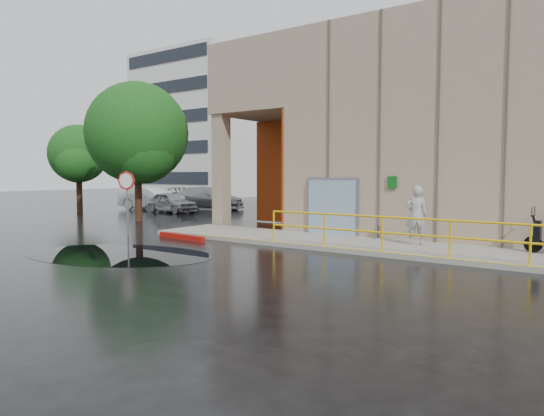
{
  "coord_description": "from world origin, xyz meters",
  "views": [
    {
      "loc": [
        8.64,
        -10.02,
        2.38
      ],
      "look_at": [
        -0.47,
        3.0,
        1.27
      ],
      "focal_mm": 32.0,
      "sensor_mm": 36.0,
      "label": 1
    }
  ],
  "objects_px": {
    "car_a": "(171,202)",
    "car_b": "(152,198)",
    "red_curb": "(181,237)",
    "car_c": "(207,198)",
    "stop_sign": "(127,188)",
    "tree_near": "(138,137)",
    "person": "(416,215)",
    "tree_far": "(78,156)"
  },
  "relations": [
    {
      "from": "stop_sign",
      "to": "car_a",
      "type": "height_order",
      "value": "stop_sign"
    },
    {
      "from": "red_curb",
      "to": "car_a",
      "type": "relative_size",
      "value": 0.64
    },
    {
      "from": "car_b",
      "to": "car_a",
      "type": "bearing_deg",
      "value": -117.23
    },
    {
      "from": "car_a",
      "to": "car_c",
      "type": "xyz_separation_m",
      "value": [
        -0.12,
        3.42,
        0.12
      ]
    },
    {
      "from": "stop_sign",
      "to": "car_a",
      "type": "bearing_deg",
      "value": 131.57
    },
    {
      "from": "red_curb",
      "to": "car_a",
      "type": "distance_m",
      "value": 12.76
    },
    {
      "from": "tree_near",
      "to": "red_curb",
      "type": "bearing_deg",
      "value": -28.68
    },
    {
      "from": "car_c",
      "to": "tree_near",
      "type": "bearing_deg",
      "value": -172.35
    },
    {
      "from": "car_a",
      "to": "red_curb",
      "type": "bearing_deg",
      "value": -127.27
    },
    {
      "from": "stop_sign",
      "to": "tree_near",
      "type": "bearing_deg",
      "value": 138.84
    },
    {
      "from": "car_a",
      "to": "tree_near",
      "type": "relative_size",
      "value": 0.54
    },
    {
      "from": "car_c",
      "to": "car_b",
      "type": "bearing_deg",
      "value": 121.41
    },
    {
      "from": "car_a",
      "to": "car_b",
      "type": "bearing_deg",
      "value": 76.55
    },
    {
      "from": "car_a",
      "to": "car_c",
      "type": "bearing_deg",
      "value": 6.33
    },
    {
      "from": "red_curb",
      "to": "car_c",
      "type": "relative_size",
      "value": 0.46
    },
    {
      "from": "person",
      "to": "red_curb",
      "type": "xyz_separation_m",
      "value": [
        -7.81,
        -2.58,
        -0.99
      ]
    },
    {
      "from": "stop_sign",
      "to": "car_c",
      "type": "relative_size",
      "value": 0.48
    },
    {
      "from": "car_b",
      "to": "tree_near",
      "type": "bearing_deg",
      "value": -144.78
    },
    {
      "from": "person",
      "to": "car_b",
      "type": "distance_m",
      "value": 21.22
    },
    {
      "from": "stop_sign",
      "to": "red_curb",
      "type": "relative_size",
      "value": 1.04
    },
    {
      "from": "tree_far",
      "to": "tree_near",
      "type": "bearing_deg",
      "value": -10.83
    },
    {
      "from": "car_b",
      "to": "red_curb",
      "type": "bearing_deg",
      "value": -136.7
    },
    {
      "from": "stop_sign",
      "to": "tree_far",
      "type": "relative_size",
      "value": 0.46
    },
    {
      "from": "car_c",
      "to": "tree_near",
      "type": "height_order",
      "value": "tree_near"
    },
    {
      "from": "stop_sign",
      "to": "car_a",
      "type": "relative_size",
      "value": 0.67
    },
    {
      "from": "tree_far",
      "to": "person",
      "type": "bearing_deg",
      "value": -6.42
    },
    {
      "from": "person",
      "to": "tree_near",
      "type": "distance_m",
      "value": 14.83
    },
    {
      "from": "car_a",
      "to": "tree_near",
      "type": "distance_m",
      "value": 6.69
    },
    {
      "from": "stop_sign",
      "to": "red_curb",
      "type": "height_order",
      "value": "stop_sign"
    },
    {
      "from": "car_a",
      "to": "car_b",
      "type": "xyz_separation_m",
      "value": [
        -2.76,
        0.89,
        0.12
      ]
    },
    {
      "from": "car_b",
      "to": "car_c",
      "type": "relative_size",
      "value": 0.88
    },
    {
      "from": "stop_sign",
      "to": "person",
      "type": "bearing_deg",
      "value": 19.14
    },
    {
      "from": "person",
      "to": "car_b",
      "type": "xyz_separation_m",
      "value": [
        -20.11,
        6.78,
        -0.33
      ]
    },
    {
      "from": "red_curb",
      "to": "tree_far",
      "type": "height_order",
      "value": "tree_far"
    },
    {
      "from": "car_b",
      "to": "car_c",
      "type": "height_order",
      "value": "same"
    },
    {
      "from": "stop_sign",
      "to": "car_c",
      "type": "distance_m",
      "value": 14.17
    },
    {
      "from": "tree_near",
      "to": "tree_far",
      "type": "distance_m",
      "value": 7.46
    },
    {
      "from": "car_b",
      "to": "car_c",
      "type": "xyz_separation_m",
      "value": [
        2.65,
        2.53,
        0.0
      ]
    },
    {
      "from": "person",
      "to": "car_a",
      "type": "relative_size",
      "value": 0.5
    },
    {
      "from": "red_curb",
      "to": "tree_near",
      "type": "bearing_deg",
      "value": 151.32
    },
    {
      "from": "red_curb",
      "to": "car_c",
      "type": "distance_m",
      "value": 15.33
    },
    {
      "from": "car_c",
      "to": "tree_near",
      "type": "xyz_separation_m",
      "value": [
        3.01,
        -8.26,
        3.48
      ]
    }
  ]
}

